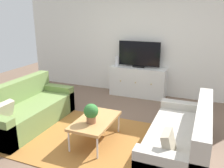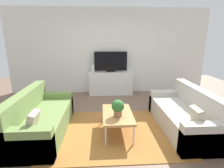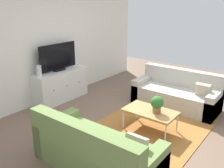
# 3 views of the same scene
# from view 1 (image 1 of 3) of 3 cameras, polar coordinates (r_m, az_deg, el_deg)

# --- Properties ---
(ground_plane) EXTENTS (10.00, 10.00, 0.00)m
(ground_plane) POSITION_cam_1_polar(r_m,az_deg,el_deg) (4.24, -3.50, -12.24)
(ground_plane) COLOR brown
(wall_back) EXTENTS (6.40, 0.12, 2.70)m
(wall_back) POSITION_cam_1_polar(r_m,az_deg,el_deg) (6.14, 6.75, 10.17)
(wall_back) COLOR silver
(wall_back) RESTS_ON ground_plane
(area_rug) EXTENTS (2.50, 1.90, 0.01)m
(area_rug) POSITION_cam_1_polar(r_m,az_deg,el_deg) (4.12, -4.43, -13.10)
(area_rug) COLOR #9E662D
(area_rug) RESTS_ON ground_plane
(couch_left_side) EXTENTS (0.82, 1.87, 0.82)m
(couch_left_side) POSITION_cam_1_polar(r_m,az_deg,el_deg) (4.79, -19.89, -6.05)
(couch_left_side) COLOR olive
(couch_left_side) RESTS_ON ground_plane
(couch_right_side) EXTENTS (0.82, 1.87, 0.82)m
(couch_right_side) POSITION_cam_1_polar(r_m,az_deg,el_deg) (3.69, 16.73, -12.87)
(couch_right_side) COLOR #B2ADA3
(couch_right_side) RESTS_ON ground_plane
(coffee_table) EXTENTS (0.55, 0.95, 0.40)m
(coffee_table) POSITION_cam_1_polar(r_m,az_deg,el_deg) (3.91, -3.98, -8.82)
(coffee_table) COLOR #B7844C
(coffee_table) RESTS_ON ground_plane
(potted_plant) EXTENTS (0.23, 0.23, 0.31)m
(potted_plant) POSITION_cam_1_polar(r_m,az_deg,el_deg) (3.73, -5.00, -6.76)
(potted_plant) COLOR #936042
(potted_plant) RESTS_ON coffee_table
(tv_console) EXTENTS (1.39, 0.47, 0.73)m
(tv_console) POSITION_cam_1_polar(r_m,az_deg,el_deg) (6.05, 6.22, 0.58)
(tv_console) COLOR silver
(tv_console) RESTS_ON ground_plane
(flat_screen_tv) EXTENTS (1.03, 0.16, 0.64)m
(flat_screen_tv) POSITION_cam_1_polar(r_m,az_deg,el_deg) (5.92, 6.49, 7.01)
(flat_screen_tv) COLOR black
(flat_screen_tv) RESTS_ON tv_console
(glass_vase) EXTENTS (0.11, 0.11, 0.25)m
(glass_vase) POSITION_cam_1_polar(r_m,az_deg,el_deg) (6.11, 1.18, 5.56)
(glass_vase) COLOR silver
(glass_vase) RESTS_ON tv_console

